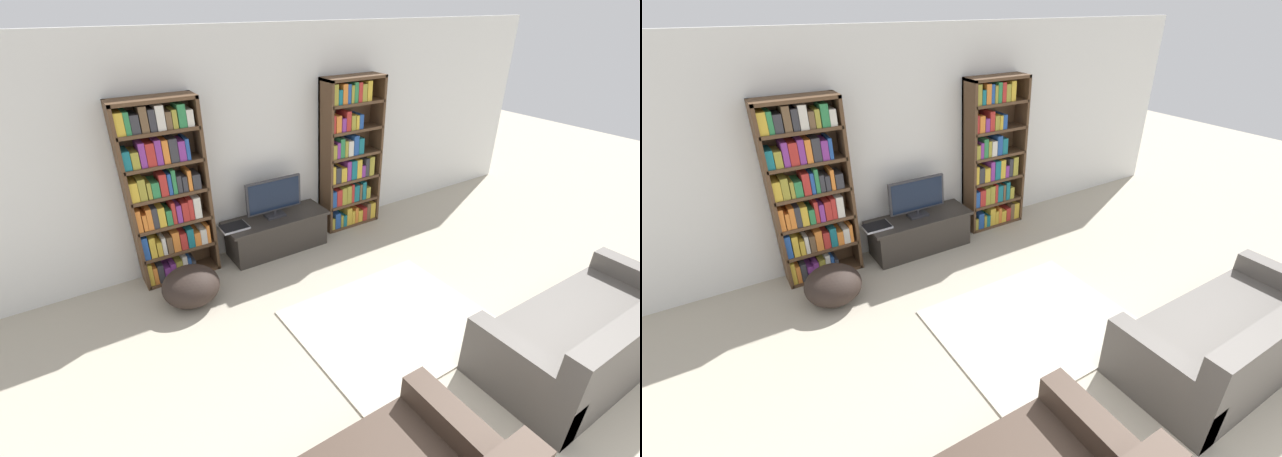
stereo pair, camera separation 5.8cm
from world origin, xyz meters
The scene contains 9 objects.
wall_back centered at (0.00, 4.23, 1.30)m, with size 8.80×0.06×2.60m.
bookshelf_left centered at (-1.28, 4.04, 1.01)m, with size 0.83×0.30×2.00m.
bookshelf_right centered at (1.10, 4.05, 0.95)m, with size 0.83×0.30×2.00m.
tv_stand centered at (-0.06, 3.93, 0.23)m, with size 1.29×0.48×0.45m.
television centered at (-0.06, 3.96, 0.71)m, with size 0.72×0.16×0.48m.
laptop centered at (-0.61, 3.93, 0.47)m, with size 0.32×0.24×0.03m.
area_rug centered at (0.23, 2.06, 0.01)m, with size 1.83×1.50×0.02m.
couch_right_sofa centered at (1.33, 0.78, 0.26)m, with size 2.06×0.92×0.79m.
beanbag_ottoman centered at (-1.31, 3.44, 0.20)m, with size 0.58×0.58×0.39m, color #2D231E.
Camera 1 is at (-2.13, -0.31, 2.81)m, focal length 24.00 mm.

